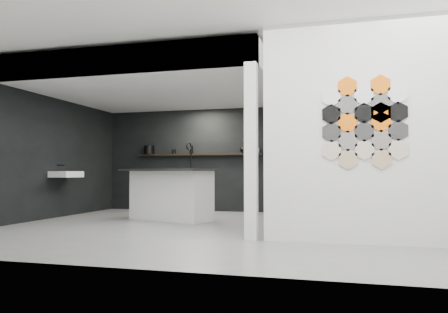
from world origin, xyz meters
TOP-DOWN VIEW (x-y plane):
  - floor at (0.00, 0.00)m, footprint 7.00×6.00m
  - partition_panel at (2.23, -1.00)m, footprint 2.45×0.15m
  - bay_clad_back at (-1.30, 2.97)m, footprint 4.40×0.04m
  - bay_clad_left at (-3.47, 1.00)m, footprint 0.04×4.00m
  - bulkhead at (-1.30, 1.00)m, footprint 4.40×4.00m
  - corner_column at (0.82, -1.00)m, footprint 0.16×0.16m
  - fascia_beam at (-1.30, -0.92)m, footprint 4.40×0.16m
  - wall_basin at (-3.24, 0.80)m, footprint 0.40×0.60m
  - display_shelf at (-1.20, 2.87)m, footprint 3.00×0.15m
  - kitchen_island at (-1.10, 0.94)m, footprint 1.97×1.36m
  - stockpot at (-2.43, 2.87)m, footprint 0.29×0.29m
  - kettle at (-0.12, 2.87)m, footprint 0.23×0.23m
  - glass_bowl at (0.15, 2.87)m, footprint 0.18×0.18m
  - glass_vase at (0.15, 2.87)m, footprint 0.09×0.09m
  - bottle_dark at (-1.36, 2.87)m, footprint 0.08×0.08m
  - utensil_cup at (-1.80, 2.87)m, footprint 0.11×0.11m
  - hex_tile_cluster at (2.26, -1.09)m, footprint 1.04×0.02m

SIDE VIEW (x-z plane):
  - floor at x=0.00m, z-range -0.01..0.00m
  - kitchen_island at x=-1.10m, z-range -0.24..1.22m
  - wall_basin at x=-3.24m, z-range 0.79..0.91m
  - bay_clad_back at x=-1.30m, z-range 0.00..2.35m
  - bay_clad_left at x=-3.47m, z-range 0.00..2.35m
  - corner_column at x=0.82m, z-range 0.00..2.35m
  - display_shelf at x=-1.20m, z-range 1.28..1.32m
  - utensil_cup at x=-1.80m, z-range 1.32..1.43m
  - glass_bowl at x=0.15m, z-range 1.32..1.43m
  - glass_vase at x=0.15m, z-range 1.32..1.44m
  - kettle at x=-0.12m, z-range 1.32..1.48m
  - partition_panel at x=2.23m, z-range 0.00..2.80m
  - bottle_dark at x=-1.36m, z-range 1.32..1.50m
  - stockpot at x=-2.43m, z-range 1.32..1.53m
  - hex_tile_cluster at x=2.26m, z-range 0.92..2.09m
  - bulkhead at x=-1.30m, z-range 2.35..2.75m
  - fascia_beam at x=-1.30m, z-range 2.35..2.75m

